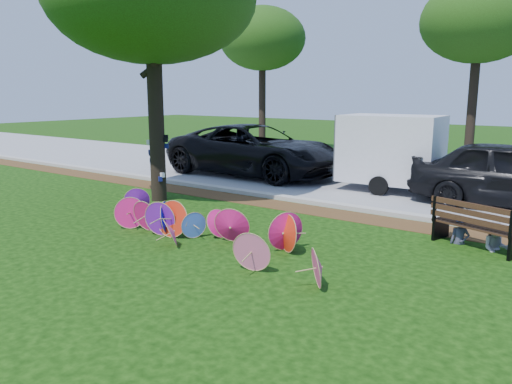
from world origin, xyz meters
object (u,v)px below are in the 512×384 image
black_van (254,150)px  cargo_trailer (391,149)px  parasol_pile (201,224)px  person_left (461,219)px  park_bench (478,225)px  person_right (498,223)px

black_van → cargo_trailer: 5.35m
parasol_pile → black_van: 8.76m
person_left → black_van: bearing=129.3°
parasol_pile → park_bench: bearing=31.7°
parasol_pile → cargo_trailer: cargo_trailer is taller
park_bench → person_right: person_right is taller
black_van → person_right: bearing=-116.2°
parasol_pile → black_van: size_ratio=1.01×
parasol_pile → cargo_trailer: bearing=81.8°
person_right → black_van: bearing=133.0°
black_van → park_bench: bearing=-117.3°
person_left → person_right: bearing=-22.7°
parasol_pile → black_van: (-4.22, 7.65, 0.59)m
park_bench → black_van: bearing=170.5°
person_left → person_right: 0.70m
park_bench → cargo_trailer: bearing=145.9°
black_van → person_left: (8.70, -4.62, -0.42)m
parasol_pile → person_left: size_ratio=6.50×
cargo_trailer → person_left: (3.37, -4.69, -0.82)m
person_left → cargo_trailer: bearing=103.0°
park_bench → person_left: size_ratio=1.71×
parasol_pile → person_left: bearing=34.1°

